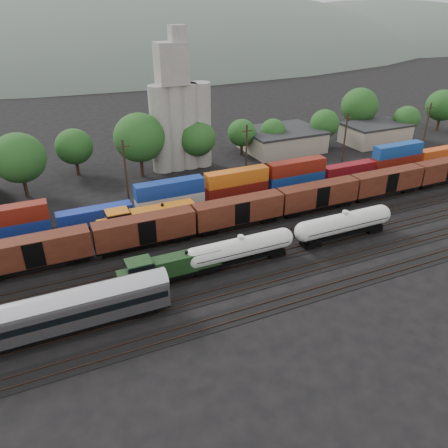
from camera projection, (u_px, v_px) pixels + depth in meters
name	position (u px, v px, depth m)	size (l,w,h in m)	color
ground	(241.00, 244.00, 66.81)	(600.00, 600.00, 0.00)	black
tracks	(241.00, 244.00, 66.79)	(180.00, 33.20, 0.20)	black
green_locomotive	(168.00, 268.00, 56.90)	(15.15, 2.67, 4.01)	black
tank_car_a	(240.00, 249.00, 60.64)	(16.60, 2.97, 4.35)	silver
tank_car_b	(344.00, 224.00, 67.07)	(17.46, 3.13, 4.57)	silver
passenger_coach	(62.00, 311.00, 47.43)	(23.73, 2.93, 5.39)	silver
orange_locomotive	(145.00, 218.00, 69.36)	(17.19, 2.87, 4.30)	black
boxcar_string	(194.00, 220.00, 67.33)	(122.80, 2.90, 4.20)	black
container_wall	(162.00, 200.00, 74.88)	(160.00, 2.60, 5.80)	black
grain_silo	(180.00, 117.00, 91.92)	(13.40, 5.00, 29.00)	#98968C
industrial_sheds	(197.00, 155.00, 96.55)	(119.38, 17.26, 5.10)	#9E937F
tree_band	(110.00, 142.00, 88.39)	(164.75, 17.93, 14.50)	black
utility_poles	(189.00, 162.00, 81.73)	(122.20, 0.36, 12.00)	black
distant_hills	(102.00, 88.00, 295.24)	(860.00, 286.00, 130.00)	#59665B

